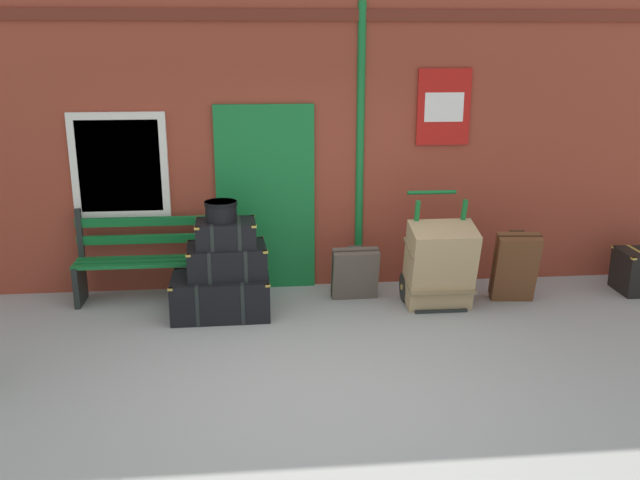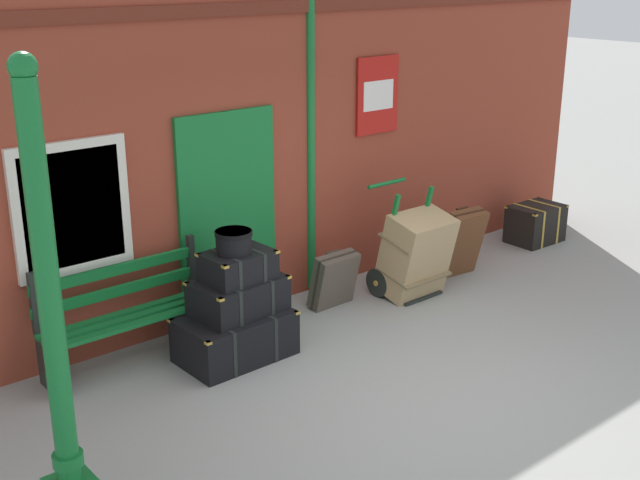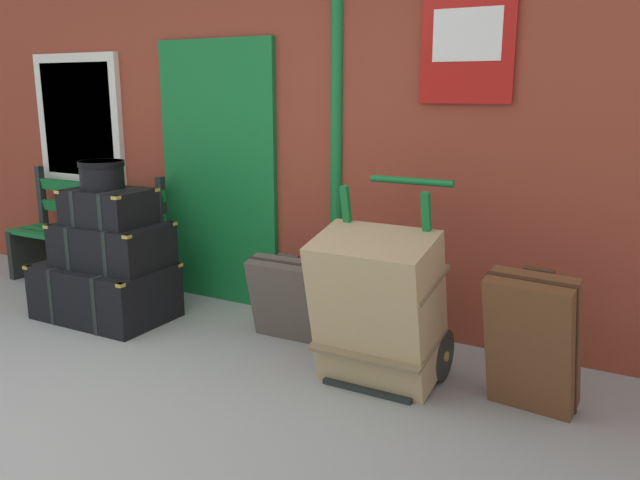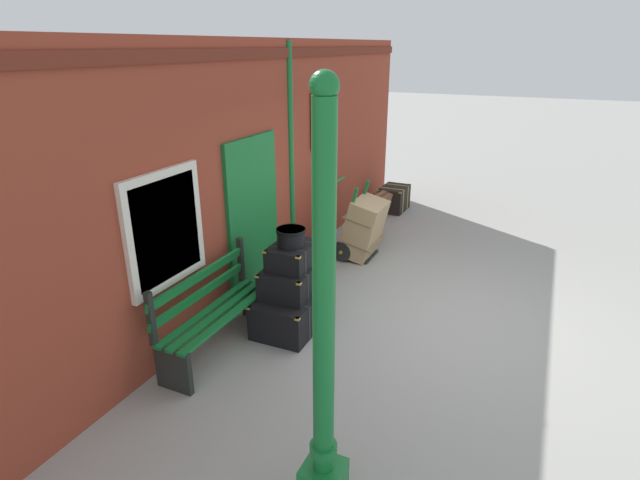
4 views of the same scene
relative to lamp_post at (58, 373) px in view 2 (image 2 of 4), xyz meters
name	(u,v)px [view 2 (image 2 of 4)]	position (x,y,z in m)	size (l,w,h in m)	color
ground_plane	(429,396)	(2.99, -0.25, -1.14)	(60.00, 60.00, 0.00)	gray
brick_facade	(243,155)	(2.98, 2.35, 0.46)	(10.40, 0.35, 3.20)	brown
lamp_post	(58,373)	(0.00, 0.00, 0.00)	(0.28, 0.28, 3.00)	#146B2D
platform_bench	(128,317)	(1.38, 1.91, -0.70)	(1.60, 0.43, 1.01)	#146B2D
steamer_trunk_base	(235,336)	(2.16, 1.37, -0.93)	(1.02, 0.67, 0.43)	black
steamer_trunk_middle	(238,295)	(2.24, 1.41, -0.56)	(0.84, 0.60, 0.33)	black
steamer_trunk_top	(238,266)	(2.24, 1.40, -0.27)	(0.63, 0.47, 0.27)	black
round_hatbox	(234,240)	(2.20, 1.40, -0.02)	(0.33, 0.33, 0.21)	black
porters_trolley	(403,268)	(4.47, 1.51, -0.87)	(0.71, 0.64, 1.19)	black
large_brown_trunk	(416,254)	(4.47, 1.34, -0.66)	(0.70, 0.63, 0.96)	tan
suitcase_slate	(334,280)	(3.61, 1.68, -0.84)	(0.52, 0.31, 0.61)	#51473D
suitcase_caramel	(462,242)	(5.33, 1.43, -0.74)	(0.49, 0.43, 0.81)	brown
corner_trunk	(535,224)	(6.98, 1.61, -0.90)	(0.70, 0.51, 0.49)	black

